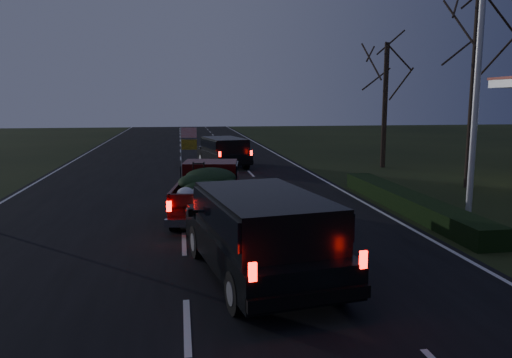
{
  "coord_description": "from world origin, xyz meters",
  "views": [
    {
      "loc": [
        -0.05,
        -13.12,
        3.83
      ],
      "look_at": [
        2.37,
        2.66,
        1.3
      ],
      "focal_mm": 35.0,
      "sensor_mm": 36.0,
      "label": 1
    }
  ],
  "objects": [
    {
      "name": "lead_suv",
      "position": [
        2.46,
        15.6,
        1.03
      ],
      "size": [
        2.89,
        5.04,
        1.36
      ],
      "rotation": [
        0.0,
        0.0,
        0.2
      ],
      "color": "black",
      "rests_on": "ground"
    },
    {
      "name": "rear_suv",
      "position": [
        1.63,
        -2.93,
        1.16
      ],
      "size": [
        3.08,
        5.64,
        1.54
      ],
      "rotation": [
        0.0,
        0.0,
        0.17
      ],
      "color": "black",
      "rests_on": "ground"
    },
    {
      "name": "bare_tree_far",
      "position": [
        11.5,
        14.0,
        5.23
      ],
      "size": [
        3.6,
        3.6,
        7.0
      ],
      "color": "black",
      "rests_on": "ground"
    },
    {
      "name": "bare_tree_mid",
      "position": [
        12.5,
        7.0,
        6.35
      ],
      "size": [
        3.6,
        3.6,
        8.5
      ],
      "color": "black",
      "rests_on": "ground"
    },
    {
      "name": "light_pole",
      "position": [
        9.5,
        2.0,
        5.48
      ],
      "size": [
        0.5,
        0.9,
        9.16
      ],
      "color": "silver",
      "rests_on": "ground"
    },
    {
      "name": "hedge_row",
      "position": [
        7.8,
        3.0,
        0.3
      ],
      "size": [
        1.0,
        10.0,
        0.6
      ],
      "primitive_type": "cube",
      "color": "black",
      "rests_on": "ground"
    },
    {
      "name": "pickup_truck",
      "position": [
        0.85,
        3.09,
        0.99
      ],
      "size": [
        2.61,
        5.25,
        2.64
      ],
      "rotation": [
        0.0,
        0.0,
        -0.14
      ],
      "color": "#3F0809",
      "rests_on": "ground"
    },
    {
      "name": "ground",
      "position": [
        0.0,
        0.0,
        0.0
      ],
      "size": [
        120.0,
        120.0,
        0.0
      ],
      "primitive_type": "plane",
      "color": "black",
      "rests_on": "ground"
    },
    {
      "name": "road_asphalt",
      "position": [
        0.0,
        0.0,
        0.01
      ],
      "size": [
        14.0,
        120.0,
        0.02
      ],
      "primitive_type": "cube",
      "color": "black",
      "rests_on": "ground"
    }
  ]
}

